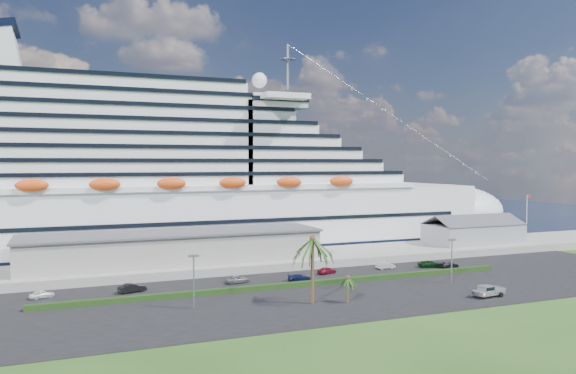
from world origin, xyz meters
name	(u,v)px	position (x,y,z in m)	size (l,w,h in m)	color
ground	(381,304)	(0.00, 0.00, 0.00)	(420.00, 420.00, 0.00)	#244A18
asphalt_lot	(348,290)	(0.00, 11.00, 0.06)	(140.00, 38.00, 0.12)	black
wharf	(286,259)	(0.00, 40.00, 0.90)	(240.00, 20.00, 1.80)	gray
water	(197,223)	(0.00, 130.00, 0.01)	(420.00, 160.00, 0.02)	black
cruise_ship	(170,186)	(-21.53, 64.00, 16.69)	(191.00, 38.00, 54.00)	silver
terminal_building	(174,247)	(-25.00, 40.00, 5.01)	(61.00, 15.00, 6.30)	gray
port_shed	(473,233)	(52.00, 40.00, 4.40)	(24.00, 12.31, 7.37)	gray
flagpole	(527,215)	(70.04, 40.00, 8.27)	(1.08, 0.16, 12.00)	silver
hedge	(295,285)	(-8.00, 16.00, 0.57)	(88.00, 1.10, 0.90)	black
lamp_post_left	(194,275)	(-28.00, 8.00, 5.34)	(1.60, 0.35, 8.27)	gray
lamp_post_right	(452,255)	(20.00, 8.00, 5.34)	(1.60, 0.35, 8.27)	gray
palm_tall	(312,247)	(-10.00, 4.00, 9.20)	(8.82, 8.82, 11.13)	#47301E
palm_short	(348,281)	(-4.50, 2.50, 3.67)	(3.53, 3.53, 4.56)	#47301E
parked_car_0	(42,294)	(-49.69, 23.90, 0.78)	(1.57, 3.90, 1.33)	white
parked_car_1	(132,288)	(-35.48, 22.67, 0.90)	(1.65, 4.74, 1.56)	black
parked_car_2	(237,280)	(-16.51, 23.19, 0.75)	(2.08, 4.51, 1.25)	gray
parked_car_3	(300,277)	(-5.05, 20.61, 0.77)	(1.82, 4.48, 1.30)	#131C44
parked_car_4	(327,270)	(2.62, 24.76, 0.83)	(1.67, 4.15, 1.41)	maroon
parked_car_5	(386,266)	(16.45, 24.97, 0.79)	(1.43, 4.10, 1.35)	silver
parked_car_6	(430,264)	(26.27, 23.04, 0.83)	(2.35, 5.09, 1.42)	black
parked_car_7	(449,265)	(29.57, 21.03, 0.78)	(1.86, 4.57, 1.33)	black
pickup_truck	(489,291)	(19.06, -2.81, 1.17)	(5.63, 2.59, 1.92)	black
boat_trailer	(485,291)	(18.28, -2.83, 1.13)	(5.30, 3.47, 1.52)	gray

